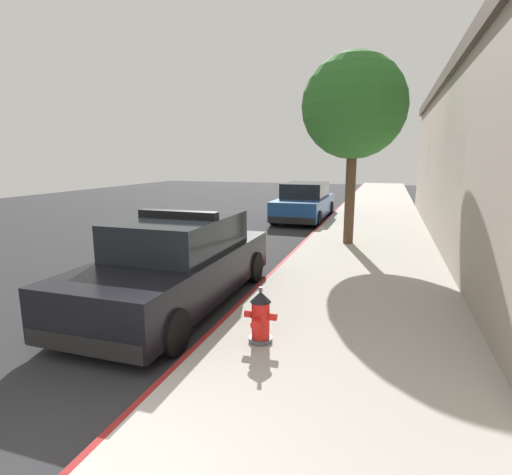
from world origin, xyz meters
name	(u,v)px	position (x,y,z in m)	size (l,w,h in m)	color
ground_plane	(179,241)	(-4.20, 10.00, -0.10)	(35.12, 60.00, 0.20)	#2B2B2D
sidewalk_pavement	(368,248)	(1.80, 10.00, 0.08)	(3.61, 60.00, 0.16)	#ADA89E
curb_painted_edge	(304,244)	(-0.04, 10.00, 0.08)	(0.08, 60.00, 0.16)	maroon
police_cruiser	(178,264)	(-1.23, 4.62, 0.74)	(1.94, 4.84, 1.68)	black
parked_car_silver_ahead	(305,202)	(-1.09, 15.23, 0.74)	(1.94, 4.84, 1.56)	navy
fire_hydrant	(260,317)	(0.72, 3.29, 0.51)	(0.44, 0.40, 0.76)	#4C4C51
street_tree	(354,107)	(1.22, 10.16, 3.94)	(2.84, 2.84, 5.22)	brown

